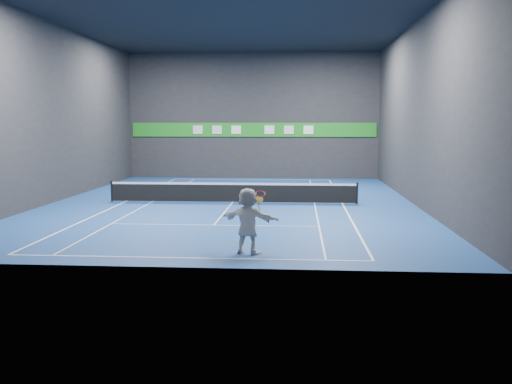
# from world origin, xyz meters

# --- Properties ---
(ground) EXTENTS (26.00, 26.00, 0.00)m
(ground) POSITION_xyz_m (0.00, 0.00, 0.00)
(ground) COLOR navy
(ground) RESTS_ON ground
(ceiling) EXTENTS (26.00, 26.00, 0.00)m
(ceiling) POSITION_xyz_m (0.00, 0.00, 9.00)
(ceiling) COLOR black
(ceiling) RESTS_ON ground
(wall_back) EXTENTS (18.00, 0.10, 9.00)m
(wall_back) POSITION_xyz_m (0.00, 13.00, 4.50)
(wall_back) COLOR #242427
(wall_back) RESTS_ON ground
(wall_front) EXTENTS (18.00, 0.10, 9.00)m
(wall_front) POSITION_xyz_m (0.00, -13.00, 4.50)
(wall_front) COLOR #242427
(wall_front) RESTS_ON ground
(wall_left) EXTENTS (0.10, 26.00, 9.00)m
(wall_left) POSITION_xyz_m (-9.00, 0.00, 4.50)
(wall_left) COLOR #242427
(wall_left) RESTS_ON ground
(wall_right) EXTENTS (0.10, 26.00, 9.00)m
(wall_right) POSITION_xyz_m (9.00, 0.00, 4.50)
(wall_right) COLOR #242427
(wall_right) RESTS_ON ground
(baseline_near) EXTENTS (10.98, 0.08, 0.01)m
(baseline_near) POSITION_xyz_m (0.00, -11.89, 0.00)
(baseline_near) COLOR white
(baseline_near) RESTS_ON ground
(baseline_far) EXTENTS (10.98, 0.08, 0.01)m
(baseline_far) POSITION_xyz_m (0.00, 11.89, 0.00)
(baseline_far) COLOR white
(baseline_far) RESTS_ON ground
(sideline_doubles_left) EXTENTS (0.08, 23.78, 0.01)m
(sideline_doubles_left) POSITION_xyz_m (-5.49, 0.00, 0.00)
(sideline_doubles_left) COLOR white
(sideline_doubles_left) RESTS_ON ground
(sideline_doubles_right) EXTENTS (0.08, 23.78, 0.01)m
(sideline_doubles_right) POSITION_xyz_m (5.49, 0.00, 0.00)
(sideline_doubles_right) COLOR white
(sideline_doubles_right) RESTS_ON ground
(sideline_singles_left) EXTENTS (0.06, 23.78, 0.01)m
(sideline_singles_left) POSITION_xyz_m (-4.11, 0.00, 0.00)
(sideline_singles_left) COLOR white
(sideline_singles_left) RESTS_ON ground
(sideline_singles_right) EXTENTS (0.06, 23.78, 0.01)m
(sideline_singles_right) POSITION_xyz_m (4.11, 0.00, 0.00)
(sideline_singles_right) COLOR white
(sideline_singles_right) RESTS_ON ground
(service_line_near) EXTENTS (8.23, 0.06, 0.01)m
(service_line_near) POSITION_xyz_m (0.00, -6.40, 0.00)
(service_line_near) COLOR white
(service_line_near) RESTS_ON ground
(service_line_far) EXTENTS (8.23, 0.06, 0.01)m
(service_line_far) POSITION_xyz_m (0.00, 6.40, 0.00)
(service_line_far) COLOR white
(service_line_far) RESTS_ON ground
(center_service_line) EXTENTS (0.06, 12.80, 0.01)m
(center_service_line) POSITION_xyz_m (0.00, 0.00, 0.00)
(center_service_line) COLOR white
(center_service_line) RESTS_ON ground
(player) EXTENTS (1.98, 1.23, 2.03)m
(player) POSITION_xyz_m (1.77, -11.17, 1.02)
(player) COLOR silver
(player) RESTS_ON ground
(tennis_ball) EXTENTS (0.07, 0.07, 0.07)m
(tennis_ball) POSITION_xyz_m (1.42, -11.07, 2.96)
(tennis_ball) COLOR #CFEB27
(tennis_ball) RESTS_ON player
(tennis_net) EXTENTS (12.50, 0.10, 1.07)m
(tennis_net) POSITION_xyz_m (0.00, 0.00, 0.54)
(tennis_net) COLOR black
(tennis_net) RESTS_ON ground
(sponsor_banner) EXTENTS (17.64, 0.11, 1.00)m
(sponsor_banner) POSITION_xyz_m (0.00, 12.93, 3.50)
(sponsor_banner) COLOR #1D8520
(sponsor_banner) RESTS_ON wall_back
(tennis_racket) EXTENTS (0.45, 0.38, 0.77)m
(tennis_racket) POSITION_xyz_m (2.14, -11.13, 1.75)
(tennis_racket) COLOR red
(tennis_racket) RESTS_ON player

